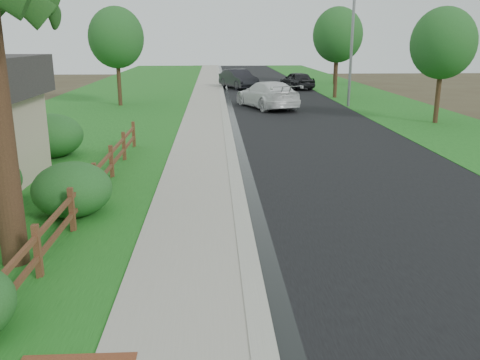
{
  "coord_description": "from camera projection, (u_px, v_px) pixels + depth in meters",
  "views": [
    {
      "loc": [
        -0.27,
        -6.16,
        4.41
      ],
      "look_at": [
        0.35,
        5.87,
        1.04
      ],
      "focal_mm": 38.0,
      "sensor_mm": 36.0,
      "label": 1
    }
  ],
  "objects": [
    {
      "name": "tree_near_right",
      "position": [
        443.0,
        43.0,
        26.11
      ],
      "size": [
        3.33,
        3.33,
        6.0
      ],
      "color": "#332115",
      "rests_on": "ground"
    },
    {
      "name": "dark_car_mid",
      "position": [
        297.0,
        80.0,
        45.35
      ],
      "size": [
        2.96,
        4.81,
        1.53
      ],
      "primitive_type": "imported",
      "rotation": [
        0.0,
        0.0,
        3.42
      ],
      "color": "black",
      "rests_on": "road"
    },
    {
      "name": "tree_mid_left",
      "position": [
        116.0,
        38.0,
        33.06
      ],
      "size": [
        3.6,
        3.6,
        6.43
      ],
      "color": "#332115",
      "rests_on": "ground"
    },
    {
      "name": "shrub_b",
      "position": [
        72.0,
        189.0,
        12.91
      ],
      "size": [
        2.55,
        2.55,
        1.4
      ],
      "primitive_type": "ellipsoid",
      "rotation": [
        0.0,
        0.0,
        0.33
      ],
      "color": "#1F4E1B",
      "rests_on": "ground"
    },
    {
      "name": "white_suv",
      "position": [
        267.0,
        95.0,
        32.89
      ],
      "size": [
        4.22,
        6.4,
        1.72
      ],
      "primitive_type": "imported",
      "rotation": [
        0.0,
        0.0,
        3.48
      ],
      "color": "white",
      "rests_on": "road"
    },
    {
      "name": "ranch_fence",
      "position": [
        84.0,
        193.0,
        12.93
      ],
      "size": [
        0.12,
        16.92,
        1.1
      ],
      "color": "#4C3119",
      "rests_on": "ground"
    },
    {
      "name": "lawn_near",
      "position": [
        116.0,
        95.0,
        40.38
      ],
      "size": [
        9.0,
        90.0,
        0.04
      ],
      "primitive_type": "cube",
      "color": "#1A5217",
      "rests_on": "ground"
    },
    {
      "name": "grass_strip",
      "position": [
        182.0,
        95.0,
        40.64
      ],
      "size": [
        1.6,
        90.0,
        0.06
      ],
      "primitive_type": "cube",
      "color": "#1A5217",
      "rests_on": "ground"
    },
    {
      "name": "wet_gutter",
      "position": [
        226.0,
        95.0,
        40.82
      ],
      "size": [
        0.5,
        90.0,
        0.0
      ],
      "primitive_type": "cube",
      "color": "black",
      "rests_on": "road"
    },
    {
      "name": "tree_far_right",
      "position": [
        337.0,
        34.0,
        49.33
      ],
      "size": [
        3.69,
        3.69,
        6.8
      ],
      "color": "#332115",
      "rests_on": "ground"
    },
    {
      "name": "dark_car_far",
      "position": [
        238.0,
        79.0,
        45.75
      ],
      "size": [
        3.57,
        5.42,
        1.69
      ],
      "primitive_type": "imported",
      "rotation": [
        0.0,
        0.0,
        0.38
      ],
      "color": "black",
      "rests_on": "road"
    },
    {
      "name": "sidewalk",
      "position": [
        206.0,
        95.0,
        40.72
      ],
      "size": [
        2.2,
        90.0,
        0.1
      ],
      "primitive_type": "cube",
      "color": "#9E998A",
      "rests_on": "ground"
    },
    {
      "name": "road",
      "position": [
        274.0,
        95.0,
        41.01
      ],
      "size": [
        8.0,
        90.0,
        0.02
      ],
      "primitive_type": "cube",
      "color": "black",
      "rests_on": "ground"
    },
    {
      "name": "verge_far",
      "position": [
        358.0,
        94.0,
        41.35
      ],
      "size": [
        6.0,
        90.0,
        0.04
      ],
      "primitive_type": "cube",
      "color": "#1A5217",
      "rests_on": "ground"
    },
    {
      "name": "curb",
      "position": [
        222.0,
        94.0,
        40.79
      ],
      "size": [
        0.4,
        90.0,
        0.12
      ],
      "primitive_type": "cube",
      "color": "gray",
      "rests_on": "ground"
    },
    {
      "name": "shrub_d",
      "position": [
        50.0,
        136.0,
        19.3
      ],
      "size": [
        3.1,
        3.1,
        1.67
      ],
      "primitive_type": "ellipsoid",
      "rotation": [
        0.0,
        0.0,
        0.33
      ],
      "color": "#1F4E1B",
      "rests_on": "ground"
    },
    {
      "name": "tree_mid_right",
      "position": [
        338.0,
        35.0,
        37.59
      ],
      "size": [
        3.68,
        3.68,
        6.68
      ],
      "color": "#332115",
      "rests_on": "ground"
    },
    {
      "name": "streetlight",
      "position": [
        350.0,
        25.0,
        32.48
      ],
      "size": [
        2.01,
        1.0,
        9.19
      ],
      "color": "gray",
      "rests_on": "ground"
    }
  ]
}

